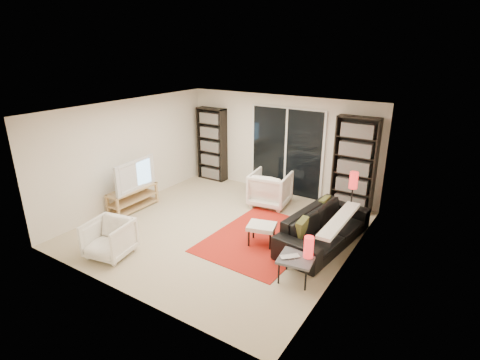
# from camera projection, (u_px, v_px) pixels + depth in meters

# --- Properties ---
(floor) EXTENTS (5.00, 5.00, 0.00)m
(floor) POSITION_uv_depth(u_px,v_px,m) (222.00, 228.00, 7.58)
(floor) COLOR #C0AF89
(floor) RESTS_ON ground
(wall_back) EXTENTS (5.00, 0.02, 2.40)m
(wall_back) POSITION_uv_depth(u_px,v_px,m) (280.00, 145.00, 9.15)
(wall_back) COLOR white
(wall_back) RESTS_ON ground
(wall_front) EXTENTS (5.00, 0.02, 2.40)m
(wall_front) POSITION_uv_depth(u_px,v_px,m) (116.00, 221.00, 5.19)
(wall_front) COLOR white
(wall_front) RESTS_ON ground
(wall_left) EXTENTS (0.02, 5.00, 2.40)m
(wall_left) POSITION_uv_depth(u_px,v_px,m) (130.00, 153.00, 8.44)
(wall_left) COLOR white
(wall_left) RESTS_ON ground
(wall_right) EXTENTS (0.02, 5.00, 2.40)m
(wall_right) POSITION_uv_depth(u_px,v_px,m) (350.00, 200.00, 5.90)
(wall_right) COLOR white
(wall_right) RESTS_ON ground
(ceiling) EXTENTS (5.00, 5.00, 0.02)m
(ceiling) POSITION_uv_depth(u_px,v_px,m) (219.00, 110.00, 6.76)
(ceiling) COLOR white
(ceiling) RESTS_ON wall_back
(sliding_door) EXTENTS (1.92, 0.08, 2.16)m
(sliding_door) POSITION_uv_depth(u_px,v_px,m) (286.00, 152.00, 9.07)
(sliding_door) COLOR white
(sliding_door) RESTS_ON ground
(bookshelf_left) EXTENTS (0.80, 0.30, 1.95)m
(bookshelf_left) POSITION_uv_depth(u_px,v_px,m) (212.00, 144.00, 10.08)
(bookshelf_left) COLOR black
(bookshelf_left) RESTS_ON ground
(bookshelf_right) EXTENTS (0.90, 0.30, 2.10)m
(bookshelf_right) POSITION_uv_depth(u_px,v_px,m) (354.00, 165.00, 8.11)
(bookshelf_right) COLOR black
(bookshelf_right) RESTS_ON ground
(tv_stand) EXTENTS (0.39, 1.21, 0.50)m
(tv_stand) POSITION_uv_depth(u_px,v_px,m) (133.00, 198.00, 8.38)
(tv_stand) COLOR tan
(tv_stand) RESTS_ON floor
(tv) EXTENTS (0.25, 1.18, 0.67)m
(tv) POSITION_uv_depth(u_px,v_px,m) (131.00, 174.00, 8.17)
(tv) COLOR black
(tv) RESTS_ON tv_stand
(rug) EXTENTS (1.84, 2.44, 0.01)m
(rug) POSITION_uv_depth(u_px,v_px,m) (261.00, 238.00, 7.18)
(rug) COLOR red
(rug) RESTS_ON floor
(sofa) EXTENTS (1.13, 2.30, 0.65)m
(sofa) POSITION_uv_depth(u_px,v_px,m) (324.00, 228.00, 6.90)
(sofa) COLOR black
(sofa) RESTS_ON floor
(armchair_back) EXTENTS (0.96, 0.98, 0.79)m
(armchair_back) POSITION_uv_depth(u_px,v_px,m) (270.00, 189.00, 8.57)
(armchair_back) COLOR white
(armchair_back) RESTS_ON floor
(armchair_front) EXTENTS (0.83, 0.85, 0.66)m
(armchair_front) POSITION_uv_depth(u_px,v_px,m) (109.00, 239.00, 6.50)
(armchair_front) COLOR white
(armchair_front) RESTS_ON floor
(ottoman) EXTENTS (0.59, 0.53, 0.40)m
(ottoman) POSITION_uv_depth(u_px,v_px,m) (262.00, 227.00, 6.87)
(ottoman) COLOR white
(ottoman) RESTS_ON floor
(side_table) EXTENTS (0.60, 0.60, 0.40)m
(side_table) POSITION_uv_depth(u_px,v_px,m) (296.00, 260.00, 5.81)
(side_table) COLOR #48484D
(side_table) RESTS_ON floor
(laptop) EXTENTS (0.35, 0.35, 0.02)m
(laptop) POSITION_uv_depth(u_px,v_px,m) (291.00, 258.00, 5.75)
(laptop) COLOR silver
(laptop) RESTS_ON side_table
(table_lamp) EXTENTS (0.15, 0.15, 0.35)m
(table_lamp) POSITION_uv_depth(u_px,v_px,m) (309.00, 247.00, 5.75)
(table_lamp) COLOR red
(table_lamp) RESTS_ON side_table
(floor_lamp) EXTENTS (0.18, 0.18, 1.21)m
(floor_lamp) POSITION_uv_depth(u_px,v_px,m) (353.00, 187.00, 7.26)
(floor_lamp) COLOR black
(floor_lamp) RESTS_ON floor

